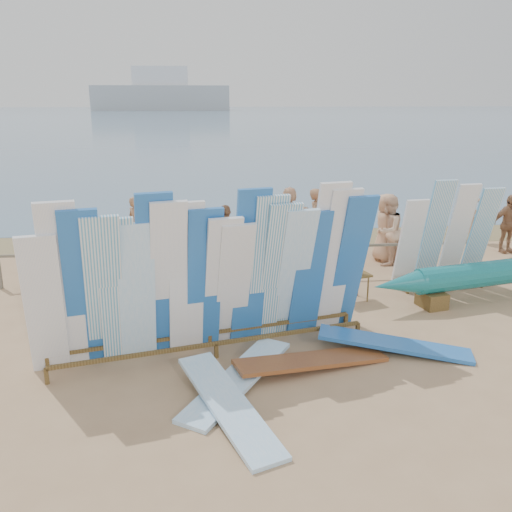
{
  "coord_description": "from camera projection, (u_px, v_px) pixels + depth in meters",
  "views": [
    {
      "loc": [
        -1.28,
        -9.82,
        4.41
      ],
      "look_at": [
        -0.07,
        1.07,
        1.18
      ],
      "focal_mm": 38.0,
      "sensor_mm": 36.0,
      "label": 1
    }
  ],
  "objects": [
    {
      "name": "ground",
      "position": [
        265.0,
        328.0,
        10.74
      ],
      "size": [
        160.0,
        160.0,
        0.0
      ],
      "primitive_type": "plane",
      "color": "tan",
      "rests_on": "ground"
    },
    {
      "name": "ocean",
      "position": [
        199.0,
        116.0,
        132.78
      ],
      "size": [
        320.0,
        240.0,
        0.02
      ],
      "primitive_type": "cube",
      "color": "slate",
      "rests_on": "ground"
    },
    {
      "name": "wet_sand_strip",
      "position": [
        237.0,
        238.0,
        17.6
      ],
      "size": [
        40.0,
        2.6,
        0.01
      ],
      "primitive_type": "cube",
      "color": "olive",
      "rests_on": "ground"
    },
    {
      "name": "distant_ship",
      "position": [
        161.0,
        94.0,
        179.59
      ],
      "size": [
        45.0,
        8.0,
        14.0
      ],
      "color": "#999EA3",
      "rests_on": "ocean"
    },
    {
      "name": "fence",
      "position": [
        250.0,
        255.0,
        13.42
      ],
      "size": [
        12.08,
        0.08,
        0.9
      ],
      "color": "#6C6452",
      "rests_on": "ground"
    },
    {
      "name": "main_surfboard_rack",
      "position": [
        212.0,
        281.0,
        9.36
      ],
      "size": [
        6.03,
        2.06,
        3.01
      ],
      "rotation": [
        0.0,
        0.0,
        0.22
      ],
      "color": "brown",
      "rests_on": "ground"
    },
    {
      "name": "side_surfboard_rack",
      "position": [
        446.0,
        239.0,
        12.7
      ],
      "size": [
        2.41,
        0.92,
        2.66
      ],
      "rotation": [
        0.0,
        0.0,
        0.11
      ],
      "color": "brown",
      "rests_on": "ground"
    },
    {
      "name": "outrigger_canoe",
      "position": [
        500.0,
        274.0,
        12.18
      ],
      "size": [
        6.38,
        1.84,
        0.91
      ],
      "rotation": [
        0.0,
        0.0,
        0.21
      ],
      "color": "brown",
      "rests_on": "ground"
    },
    {
      "name": "vendor_table",
      "position": [
        351.0,
        286.0,
        12.09
      ],
      "size": [
        0.89,
        0.74,
        1.02
      ],
      "rotation": [
        0.0,
        0.0,
        0.29
      ],
      "color": "brown",
      "rests_on": "ground"
    },
    {
      "name": "flat_board_b",
      "position": [
        238.0,
        386.0,
        8.6
      ],
      "size": [
        2.0,
        2.54,
        0.23
      ],
      "primitive_type": "cube",
      "rotation": [
        0.06,
        0.0,
        -0.61
      ],
      "color": "#99CDF5",
      "rests_on": "ground"
    },
    {
      "name": "flat_board_c",
      "position": [
        312.0,
        368.0,
        9.17
      ],
      "size": [
        2.75,
        1.22,
        0.27
      ],
      "primitive_type": "cube",
      "rotation": [
        0.08,
        0.0,
        1.83
      ],
      "color": "brown",
      "rests_on": "ground"
    },
    {
      "name": "flat_board_a",
      "position": [
        228.0,
        414.0,
        7.84
      ],
      "size": [
        1.47,
        2.72,
        0.33
      ],
      "primitive_type": "cube",
      "rotation": [
        0.1,
        0.0,
        0.36
      ],
      "color": "#99CDF5",
      "rests_on": "ground"
    },
    {
      "name": "flat_board_d",
      "position": [
        394.0,
        352.0,
        9.74
      ],
      "size": [
        2.74,
        1.37,
        0.32
      ],
      "primitive_type": "cube",
      "rotation": [
        0.09,
        0.0,
        1.26
      ],
      "color": "blue",
      "rests_on": "ground"
    },
    {
      "name": "beach_chair_left",
      "position": [
        303.0,
        256.0,
        14.66
      ],
      "size": [
        0.78,
        0.79,
        0.93
      ],
      "rotation": [
        0.0,
        0.0,
        -0.44
      ],
      "color": "#AF1213",
      "rests_on": "ground"
    },
    {
      "name": "beach_chair_right",
      "position": [
        277.0,
        261.0,
        14.21
      ],
      "size": [
        0.65,
        0.67,
        0.91
      ],
      "rotation": [
        0.0,
        0.0,
        -0.14
      ],
      "color": "#AF1213",
      "rests_on": "ground"
    },
    {
      "name": "stroller",
      "position": [
        302.0,
        249.0,
        14.75
      ],
      "size": [
        0.79,
        0.92,
        1.06
      ],
      "rotation": [
        0.0,
        0.0,
        -0.38
      ],
      "color": "#AF1213",
      "rests_on": "ground"
    },
    {
      "name": "beachgoer_10",
      "position": [
        508.0,
        224.0,
        15.76
      ],
      "size": [
        1.05,
        0.56,
        1.72
      ],
      "primitive_type": "imported",
      "rotation": [
        0.0,
        0.0,
        0.12
      ],
      "color": "#8C6042",
      "rests_on": "ground"
    },
    {
      "name": "beachgoer_6",
      "position": [
        385.0,
        228.0,
        14.94
      ],
      "size": [
        0.55,
        0.97,
        1.89
      ],
      "primitive_type": "imported",
      "rotation": [
        0.0,
        0.0,
        1.69
      ],
      "color": "tan",
      "rests_on": "ground"
    },
    {
      "name": "beachgoer_1",
      "position": [
        136.0,
        224.0,
        15.88
      ],
      "size": [
        0.64,
        0.66,
        1.64
      ],
      "primitive_type": "imported",
      "rotation": [
        0.0,
        0.0,
        2.3
      ],
      "color": "#8C6042",
      "rests_on": "ground"
    },
    {
      "name": "beachgoer_extra_0",
      "position": [
        470.0,
        217.0,
        17.12
      ],
      "size": [
        1.0,
        0.97,
        1.53
      ],
      "primitive_type": "imported",
      "rotation": [
        0.0,
        0.0,
        2.39
      ],
      "color": "tan",
      "rests_on": "ground"
    },
    {
      "name": "beachgoer_8",
      "position": [
        388.0,
        231.0,
        14.59
      ],
      "size": [
        0.92,
        0.99,
        1.89
      ],
      "primitive_type": "imported",
      "rotation": [
        0.0,
        0.0,
        4.03
      ],
      "color": "beige",
      "rests_on": "ground"
    },
    {
      "name": "beachgoer_4",
      "position": [
        226.0,
        237.0,
        14.22
      ],
      "size": [
        0.76,
        1.1,
        1.73
      ],
      "primitive_type": "imported",
      "rotation": [
        0.0,
        0.0,
        4.36
      ],
      "color": "#8C6042",
      "rests_on": "ground"
    },
    {
      "name": "beachgoer_5",
      "position": [
        289.0,
        213.0,
        17.34
      ],
      "size": [
        1.64,
        1.0,
        1.68
      ],
      "primitive_type": "imported",
      "rotation": [
        0.0,
        0.0,
        2.8
      ],
      "color": "beige",
      "rests_on": "ground"
    },
    {
      "name": "beachgoer_7",
      "position": [
        317.0,
        221.0,
        15.78
      ],
      "size": [
        0.63,
        0.78,
        1.88
      ],
      "primitive_type": "imported",
      "rotation": [
        0.0,
        0.0,
        1.13
      ],
      "color": "#8C6042",
      "rests_on": "ground"
    },
    {
      "name": "beachgoer_0",
      "position": [
        60.0,
        231.0,
        15.02
      ],
      "size": [
        0.58,
        0.88,
        1.65
      ],
      "primitive_type": "imported",
      "rotation": [
        0.0,
        0.0,
        4.97
      ],
      "color": "tan",
      "rests_on": "ground"
    }
  ]
}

